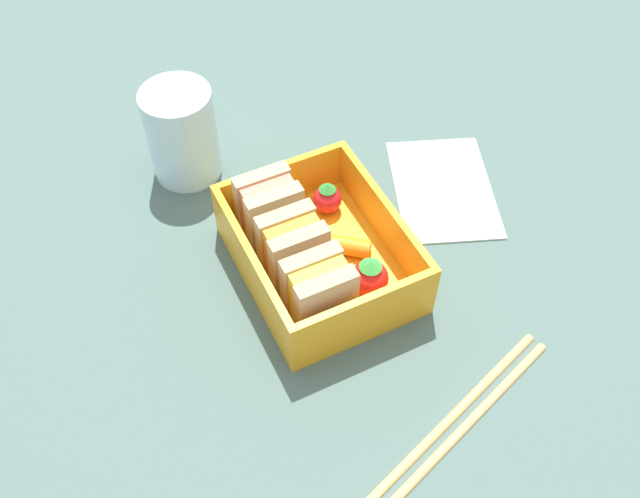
# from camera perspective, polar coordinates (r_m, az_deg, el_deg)

# --- Properties ---
(ground_plane) EXTENTS (1.20, 1.20, 0.02)m
(ground_plane) POSITION_cam_1_polar(r_m,az_deg,el_deg) (0.60, -0.00, -2.20)
(ground_plane) COLOR #455D58
(bento_tray) EXTENTS (0.16, 0.12, 0.01)m
(bento_tray) POSITION_cam_1_polar(r_m,az_deg,el_deg) (0.59, -0.00, -1.28)
(bento_tray) COLOR orange
(bento_tray) RESTS_ON ground_plane
(bento_rim) EXTENTS (0.16, 0.12, 0.04)m
(bento_rim) POSITION_cam_1_polar(r_m,az_deg,el_deg) (0.57, -0.00, 0.42)
(bento_rim) COLOR orange
(bento_rim) RESTS_ON bento_tray
(sandwich_left) EXTENTS (0.04, 0.05, 0.06)m
(sandwich_left) POSITION_cam_1_polar(r_m,az_deg,el_deg) (0.53, -0.10, -3.43)
(sandwich_left) COLOR tan
(sandwich_left) RESTS_ON bento_tray
(sandwich_center_left) EXTENTS (0.04, 0.05, 0.06)m
(sandwich_center_left) POSITION_cam_1_polar(r_m,az_deg,el_deg) (0.56, -2.19, 0.06)
(sandwich_center_left) COLOR tan
(sandwich_center_left) RESTS_ON bento_tray
(sandwich_center) EXTENTS (0.04, 0.05, 0.06)m
(sandwich_center) POSITION_cam_1_polar(r_m,az_deg,el_deg) (0.59, -4.09, 3.24)
(sandwich_center) COLOR tan
(sandwich_center) RESTS_ON bento_tray
(strawberry_far_left) EXTENTS (0.03, 0.03, 0.04)m
(strawberry_far_left) POSITION_cam_1_polar(r_m,az_deg,el_deg) (0.56, 3.99, -2.28)
(strawberry_far_left) COLOR red
(strawberry_far_left) RESTS_ON bento_tray
(carrot_stick_far_left) EXTENTS (0.04, 0.04, 0.02)m
(carrot_stick_far_left) POSITION_cam_1_polar(r_m,az_deg,el_deg) (0.59, 1.87, 0.35)
(carrot_stick_far_left) COLOR orange
(carrot_stick_far_left) RESTS_ON bento_tray
(strawberry_left) EXTENTS (0.02, 0.02, 0.03)m
(strawberry_left) POSITION_cam_1_polar(r_m,az_deg,el_deg) (0.61, 0.59, 4.08)
(strawberry_left) COLOR red
(strawberry_left) RESTS_ON bento_tray
(chopstick_pair) EXTENTS (0.08, 0.19, 0.01)m
(chopstick_pair) POSITION_cam_1_polar(r_m,az_deg,el_deg) (0.53, 10.86, -13.53)
(chopstick_pair) COLOR tan
(chopstick_pair) RESTS_ON ground_plane
(drinking_glass) EXTENTS (0.06, 0.06, 0.09)m
(drinking_glass) POSITION_cam_1_polar(r_m,az_deg,el_deg) (0.65, -10.99, 9.05)
(drinking_glass) COLOR silver
(drinking_glass) RESTS_ON ground_plane
(folded_napkin) EXTENTS (0.15, 0.13, 0.00)m
(folded_napkin) POSITION_cam_1_polar(r_m,az_deg,el_deg) (0.66, 9.82, 4.86)
(folded_napkin) COLOR silver
(folded_napkin) RESTS_ON ground_plane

